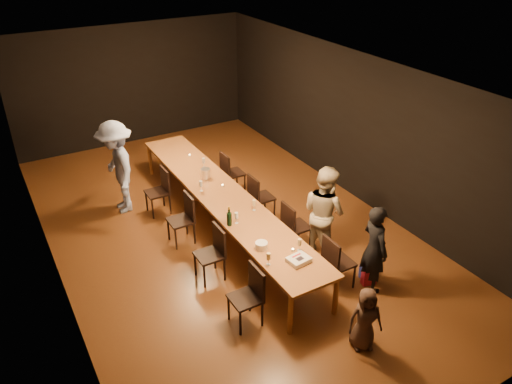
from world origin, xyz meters
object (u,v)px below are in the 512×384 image
chair_right_3 (233,172)px  chair_left_0 (245,298)px  chair_right_0 (339,262)px  chair_left_3 (157,192)px  man_blue (118,167)px  chair_left_1 (209,255)px  chair_right_2 (262,197)px  champagne_bottle (229,216)px  birthday_cake (299,260)px  ice_bucket (206,174)px  chair_left_2 (180,220)px  table (222,197)px  plate_stack (261,245)px  woman_tan (324,212)px  chair_right_1 (297,226)px  woman_birthday (374,249)px  child (365,319)px

chair_right_3 → chair_left_0: size_ratio=1.00×
chair_right_0 → chair_left_3: size_ratio=1.00×
man_blue → chair_left_1: bearing=14.0°
chair_right_2 → champagne_bottle: 1.62m
chair_left_3 → birthday_cake: 3.71m
man_blue → ice_bucket: man_blue is taller
chair_left_3 → man_blue: size_ratio=0.49×
chair_left_3 → man_blue: (-0.59, 0.48, 0.48)m
chair_left_2 → table: bearing=-90.0°
chair_left_3 → birthday_cake: (0.92, -3.58, 0.32)m
chair_left_0 → plate_stack: (0.61, 0.59, 0.34)m
chair_right_0 → woman_tan: (0.30, 0.84, 0.38)m
champagne_bottle → table: bearing=69.9°
chair_right_3 → man_blue: man_blue is taller
chair_right_3 → birthday_cake: (-0.78, -3.58, 0.32)m
chair_right_1 → chair_left_1: bearing=-90.0°
woman_birthday → chair_right_0: bearing=61.6°
chair_left_3 → woman_birthday: 4.44m
champagne_bottle → chair_right_3: bearing=61.0°
plate_stack → chair_left_3: bearing=101.5°
chair_right_0 → chair_left_0: 1.70m
birthday_cake → ice_bucket: size_ratio=1.73×
child → birthday_cake: child is taller
champagne_bottle → chair_right_1: bearing=-10.4°
chair_left_2 → child: (1.19, -3.60, 0.02)m
child → ice_bucket: (-0.32, 4.35, 0.36)m
chair_right_1 → chair_left_2: (-1.70, 1.20, 0.00)m
chair_left_1 → woman_tan: bearing=-100.3°
chair_left_1 → child: bearing=-153.6°
chair_left_2 → woman_tan: bearing=-128.0°
man_blue → plate_stack: (1.20, -3.49, -0.14)m
table → child: (0.34, -3.60, -0.22)m
chair_right_1 → man_blue: size_ratio=0.49×
chair_right_1 → woman_tan: 0.61m
woman_birthday → champagne_bottle: 2.37m
chair_right_0 → champagne_bottle: size_ratio=2.63×
woman_birthday → child: 1.33m
champagne_bottle → ice_bucket: 1.77m
chair_right_3 → chair_left_0: bearing=-25.3°
chair_right_2 → chair_left_1: 2.08m
chair_right_2 → chair_left_3: size_ratio=1.00×
chair_left_2 → ice_bucket: bearing=-49.2°
woman_tan → table: bearing=28.2°
woman_birthday → plate_stack: 1.75m
chair_right_2 → chair_right_1: bearing=-0.0°
chair_left_0 → birthday_cake: size_ratio=2.67×
chair_right_0 → chair_right_3: bearing=180.0°
chair_right_1 → table: bearing=-144.7°
chair_right_2 → ice_bucket: 1.18m
table → man_blue: bearing=130.6°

